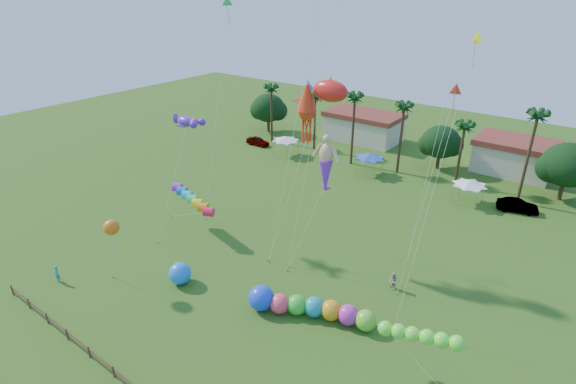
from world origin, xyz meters
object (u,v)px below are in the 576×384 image
Objects in this scene: spectator_a at (57,274)px; spectator_b at (393,281)px; car_a at (258,141)px; blue_ball at (180,274)px; car_b at (517,206)px; caterpillar_inflatable at (306,307)px.

spectator_b reaches higher than spectator_a.
blue_ball reaches higher than car_a.
spectator_a is at bearing -143.79° from blue_ball.
blue_ball is at bearing -151.47° from car_a.
car_b is at bearing 57.64° from blue_ball.
spectator_b is 8.56m from caterpillar_inflatable.
blue_ball is at bearing -115.16° from spectator_b.
car_a is 42.72m from caterpillar_inflatable.
caterpillar_inflatable reaches higher than car_b.
spectator_b is 0.16× the size of caterpillar_inflatable.
car_b is at bearing 107.44° from spectator_b.
blue_ball is (-15.76, -10.67, 0.17)m from spectator_b.
caterpillar_inflatable is at bearing 29.29° from spectator_a.
spectator_a is 0.16× the size of caterpillar_inflatable.
spectator_a is (9.95, -39.62, 0.14)m from car_a.
car_a is 2.02× the size of blue_ball.
blue_ball is (18.97, -33.02, 0.32)m from car_a.
spectator_b is (24.78, 17.27, 0.01)m from spectator_a.
caterpillar_inflatable reaches higher than spectator_b.
spectator_b is at bearing 34.10° from blue_ball.
car_b is at bearing 51.11° from caterpillar_inflatable.
car_b is 31.59m from caterpillar_inflatable.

